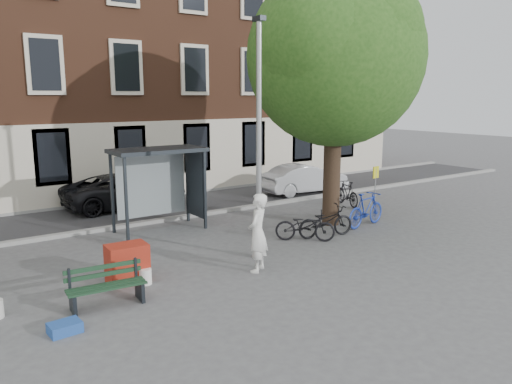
{
  "coord_description": "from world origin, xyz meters",
  "views": [
    {
      "loc": [
        -7.32,
        -10.32,
        4.2
      ],
      "look_at": [
        1.03,
        1.6,
        1.4
      ],
      "focal_mm": 35.0,
      "sensor_mm": 36.0,
      "label": 1
    }
  ],
  "objects": [
    {
      "name": "bus_shelter",
      "position": [
        -0.61,
        4.11,
        1.92
      ],
      "size": [
        2.85,
        1.45,
        2.62
      ],
      "color": "#1E2328",
      "rests_on": "ground"
    },
    {
      "name": "lamppost",
      "position": [
        0.0,
        0.0,
        2.78
      ],
      "size": [
        0.28,
        0.35,
        6.11
      ],
      "color": "#9EA0A3",
      "rests_on": "ground"
    },
    {
      "name": "tree_right",
      "position": [
        4.01,
        1.38,
        5.62
      ],
      "size": [
        5.76,
        5.6,
        8.2
      ],
      "color": "black",
      "rests_on": "ground"
    },
    {
      "name": "bike_a",
      "position": [
        2.8,
        0.45,
        0.48
      ],
      "size": [
        1.92,
        0.99,
        0.96
      ],
      "primitive_type": "imported",
      "rotation": [
        0.0,
        0.0,
        1.37
      ],
      "color": "black",
      "rests_on": "ground"
    },
    {
      "name": "blue_crate",
      "position": [
        -5.35,
        -1.5,
        0.1
      ],
      "size": [
        0.58,
        0.44,
        0.2
      ],
      "primitive_type": "cube",
      "rotation": [
        0.0,
        0.0,
        0.08
      ],
      "color": "#214999",
      "rests_on": "ground"
    },
    {
      "name": "curb_near",
      "position": [
        0.0,
        5.0,
        0.06
      ],
      "size": [
        40.0,
        0.25,
        0.12
      ],
      "primitive_type": "cube",
      "color": "gray",
      "rests_on": "ground"
    },
    {
      "name": "bike_d",
      "position": [
        6.5,
        3.23,
        0.49
      ],
      "size": [
        0.89,
        1.7,
        0.98
      ],
      "primitive_type": "imported",
      "rotation": [
        0.0,
        0.0,
        2.87
      ],
      "color": "black",
      "rests_on": "ground"
    },
    {
      "name": "bike_c",
      "position": [
        2.0,
        0.47,
        0.46
      ],
      "size": [
        1.71,
        1.62,
        0.92
      ],
      "primitive_type": "imported",
      "rotation": [
        0.0,
        0.0,
        0.84
      ],
      "color": "black",
      "rests_on": "ground"
    },
    {
      "name": "notice_sign",
      "position": [
        5.9,
        1.29,
        1.3
      ],
      "size": [
        0.31,
        0.07,
        1.82
      ],
      "rotation": [
        0.0,
        0.0,
        0.13
      ],
      "color": "#9EA0A3",
      "rests_on": "ground"
    },
    {
      "name": "curb_far",
      "position": [
        0.0,
        9.0,
        0.06
      ],
      "size": [
        40.0,
        0.25,
        0.12
      ],
      "primitive_type": "cube",
      "color": "gray",
      "rests_on": "ground"
    },
    {
      "name": "bench",
      "position": [
        -4.32,
        -0.74,
        0.37
      ],
      "size": [
        1.6,
        0.64,
        0.8
      ],
      "rotation": [
        0.0,
        0.0,
        -0.09
      ],
      "color": "#1E2328",
      "rests_on": "ground"
    },
    {
      "name": "bike_b",
      "position": [
        4.74,
        0.62,
        0.57
      ],
      "size": [
        1.95,
        0.83,
        1.14
      ],
      "primitive_type": "imported",
      "rotation": [
        0.0,
        0.0,
        1.73
      ],
      "color": "#1B3296",
      "rests_on": "ground"
    },
    {
      "name": "car_dark",
      "position": [
        -0.64,
        7.97,
        0.65
      ],
      "size": [
        4.76,
        2.33,
        1.3
      ],
      "primitive_type": "imported",
      "rotation": [
        0.0,
        0.0,
        1.61
      ],
      "color": "black",
      "rests_on": "ground"
    },
    {
      "name": "building_row",
      "position": [
        0.0,
        13.0,
        7.0
      ],
      "size": [
        30.0,
        8.0,
        14.0
      ],
      "primitive_type": "cube",
      "color": "brown",
      "rests_on": "ground"
    },
    {
      "name": "bucket_b",
      "position": [
        -3.22,
        -0.09,
        0.18
      ],
      "size": [
        0.33,
        0.33,
        0.36
      ],
      "primitive_type": "cylinder",
      "rotation": [
        0.0,
        0.0,
        0.2
      ],
      "color": "white",
      "rests_on": "ground"
    },
    {
      "name": "ground",
      "position": [
        0.0,
        0.0,
        0.0
      ],
      "size": [
        90.0,
        90.0,
        0.0
      ],
      "primitive_type": "plane",
      "color": "#4C4C4F",
      "rests_on": "ground"
    },
    {
      "name": "road",
      "position": [
        0.0,
        7.0,
        0.01
      ],
      "size": [
        40.0,
        4.0,
        0.01
      ],
      "primitive_type": "cube",
      "color": "#28282B",
      "rests_on": "ground"
    },
    {
      "name": "painter",
      "position": [
        -0.62,
        -0.82,
        0.96
      ],
      "size": [
        0.84,
        0.79,
        1.92
      ],
      "primitive_type": "imported",
      "rotation": [
        0.0,
        0.0,
        3.8
      ],
      "color": "white",
      "rests_on": "ground"
    },
    {
      "name": "car_silver",
      "position": [
        6.82,
        6.14,
        0.64
      ],
      "size": [
        4.01,
        1.74,
        1.28
      ],
      "primitive_type": "imported",
      "rotation": [
        0.0,
        0.0,
        1.47
      ],
      "color": "#B9BBC1",
      "rests_on": "ground"
    },
    {
      "name": "red_stand",
      "position": [
        -3.5,
        0.25,
        0.45
      ],
      "size": [
        0.92,
        0.64,
        0.9
      ],
      "primitive_type": "cube",
      "rotation": [
        0.0,
        0.0,
        -0.04
      ],
      "color": "maroon",
      "rests_on": "ground"
    }
  ]
}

